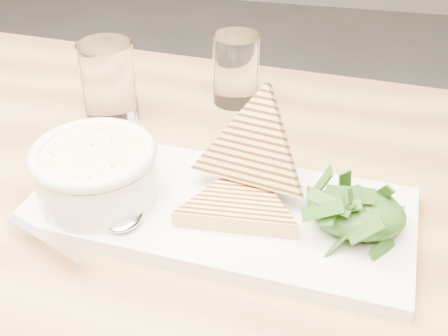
% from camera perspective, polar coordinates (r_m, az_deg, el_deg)
% --- Properties ---
extents(table_top, '(1.40, 1.00, 0.04)m').
position_cam_1_polar(table_top, '(0.62, -10.65, -7.87)').
color(table_top, '#B0894C').
rests_on(table_top, ground).
extents(platter, '(0.42, 0.22, 0.02)m').
position_cam_1_polar(platter, '(0.61, -0.40, -4.29)').
color(platter, white).
rests_on(platter, table_top).
extents(soup_bowl, '(0.13, 0.13, 0.05)m').
position_cam_1_polar(soup_bowl, '(0.61, -12.79, -1.01)').
color(soup_bowl, white).
rests_on(soup_bowl, platter).
extents(soup, '(0.11, 0.11, 0.01)m').
position_cam_1_polar(soup, '(0.60, -13.16, 1.33)').
color(soup, '#F7E5AE').
rests_on(soup, soup_bowl).
extents(bowl_rim, '(0.13, 0.13, 0.01)m').
position_cam_1_polar(bowl_rim, '(0.60, -13.18, 1.49)').
color(bowl_rim, white).
rests_on(bowl_rim, soup_bowl).
extents(sandwich_flat, '(0.16, 0.16, 0.02)m').
position_cam_1_polar(sandwich_flat, '(0.59, 1.54, -3.63)').
color(sandwich_flat, tan).
rests_on(sandwich_flat, platter).
extents(sandwich_lean, '(0.17, 0.18, 0.17)m').
position_cam_1_polar(sandwich_lean, '(0.60, 3.00, 1.86)').
color(sandwich_lean, tan).
rests_on(sandwich_lean, sandwich_flat).
extents(salad_base, '(0.10, 0.08, 0.04)m').
position_cam_1_polar(salad_base, '(0.58, 13.40, -4.43)').
color(salad_base, '#1C4716').
rests_on(salad_base, platter).
extents(arugula_pile, '(0.11, 0.10, 0.05)m').
position_cam_1_polar(arugula_pile, '(0.57, 13.52, -3.78)').
color(arugula_pile, '#346219').
rests_on(arugula_pile, platter).
extents(spoon_bowl, '(0.05, 0.05, 0.01)m').
position_cam_1_polar(spoon_bowl, '(0.58, -9.97, -5.22)').
color(spoon_bowl, silver).
rests_on(spoon_bowl, platter).
extents(spoon_handle, '(0.10, 0.05, 0.00)m').
position_cam_1_polar(spoon_handle, '(0.59, -17.86, -6.65)').
color(spoon_handle, silver).
rests_on(spoon_handle, platter).
extents(glass_near, '(0.07, 0.07, 0.11)m').
position_cam_1_polar(glass_near, '(0.77, -11.62, 8.46)').
color(glass_near, white).
rests_on(glass_near, table_top).
extents(glass_far, '(0.07, 0.07, 0.10)m').
position_cam_1_polar(glass_far, '(0.81, 1.22, 10.00)').
color(glass_far, white).
rests_on(glass_far, table_top).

